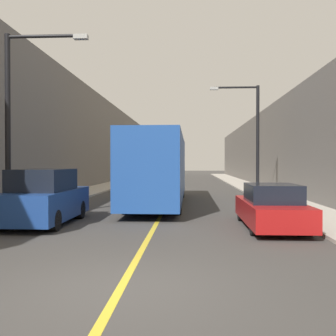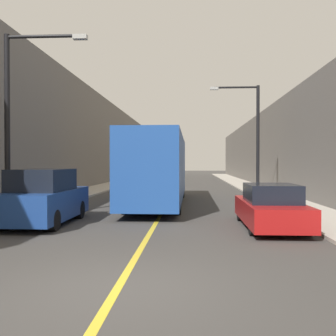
# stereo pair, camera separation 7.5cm
# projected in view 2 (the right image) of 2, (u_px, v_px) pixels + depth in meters

# --- Properties ---
(ground_plane) EXTENTS (200.00, 200.00, 0.00)m
(ground_plane) POSITION_uv_depth(u_px,v_px,m) (118.00, 288.00, 6.74)
(ground_plane) COLOR #3F3D3A
(sidewalk_left) EXTENTS (2.52, 72.00, 0.10)m
(sidewalk_left) POSITION_uv_depth(u_px,v_px,m) (111.00, 185.00, 37.06)
(sidewalk_left) COLOR #B2AA9E
(sidewalk_left) RESTS_ON ground
(sidewalk_right) EXTENTS (2.52, 72.00, 0.10)m
(sidewalk_right) POSITION_uv_depth(u_px,v_px,m) (246.00, 185.00, 36.31)
(sidewalk_right) COLOR #B2AA9E
(sidewalk_right) RESTS_ON ground
(building_row_left) EXTENTS (4.00, 72.00, 8.79)m
(building_row_left) POSITION_uv_depth(u_px,v_px,m) (77.00, 139.00, 37.19)
(building_row_left) COLOR #66605B
(building_row_left) RESTS_ON ground
(building_row_right) EXTENTS (4.00, 72.00, 6.75)m
(building_row_right) POSITION_uv_depth(u_px,v_px,m) (282.00, 149.00, 36.07)
(building_row_right) COLOR #66605B
(building_row_right) RESTS_ON ground
(road_center_line) EXTENTS (0.16, 72.00, 0.01)m
(road_center_line) POSITION_uv_depth(u_px,v_px,m) (178.00, 186.00, 36.69)
(road_center_line) COLOR gold
(road_center_line) RESTS_ON ground
(bus) EXTENTS (2.48, 12.69, 3.49)m
(bus) POSITION_uv_depth(u_px,v_px,m) (159.00, 168.00, 20.26)
(bus) COLOR #1E4793
(bus) RESTS_ON ground
(parked_suv_left) EXTENTS (1.89, 4.61, 1.93)m
(parked_suv_left) POSITION_uv_depth(u_px,v_px,m) (44.00, 199.00, 13.74)
(parked_suv_left) COLOR navy
(parked_suv_left) RESTS_ON ground
(car_right_near) EXTENTS (1.78, 4.78, 1.46)m
(car_right_near) POSITION_uv_depth(u_px,v_px,m) (270.00, 208.00, 12.93)
(car_right_near) COLOR maroon
(car_right_near) RESTS_ON ground
(street_lamp_left) EXTENTS (3.01, 0.24, 6.64)m
(street_lamp_left) POSITION_uv_depth(u_px,v_px,m) (16.00, 111.00, 14.04)
(street_lamp_left) COLOR black
(street_lamp_left) RESTS_ON sidewalk_left
(street_lamp_right) EXTENTS (3.01, 0.24, 6.77)m
(street_lamp_right) POSITION_uv_depth(u_px,v_px,m) (253.00, 132.00, 24.03)
(street_lamp_right) COLOR black
(street_lamp_right) RESTS_ON sidewalk_right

